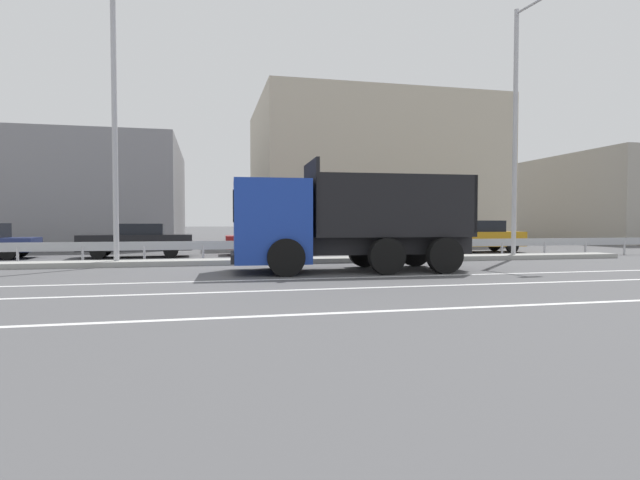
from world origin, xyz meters
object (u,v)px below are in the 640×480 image
parked_car_4 (274,240)px  street_lamp_1 (114,110)px  dump_truck (319,227)px  parked_car_3 (137,240)px  parked_car_6 (480,236)px  median_road_sign (408,227)px  street_lamp_2 (518,122)px  parked_car_5 (392,238)px

parked_car_4 → street_lamp_1: bearing=131.6°
dump_truck → parked_car_3: (-6.15, 7.66, -0.60)m
street_lamp_1 → parked_car_3: 6.36m
parked_car_6 → parked_car_4: bearing=89.9°
median_road_sign → street_lamp_2: 6.27m
dump_truck → street_lamp_2: street_lamp_2 is taller
street_lamp_2 → dump_truck: bearing=-160.0°
parked_car_4 → parked_car_6: (10.25, -0.33, 0.11)m
street_lamp_1 → median_road_sign: bearing=0.4°
dump_truck → parked_car_6: (9.95, 7.77, -0.55)m
parked_car_5 → parked_car_6: 4.59m
dump_truck → median_road_sign: (4.20, 3.19, -0.04)m
parked_car_3 → parked_car_6: 16.10m
median_road_sign → parked_car_4: median_road_sign is taller
street_lamp_1 → parked_car_6: 17.42m
dump_truck → parked_car_5: bearing=-31.3°
dump_truck → parked_car_6: 12.64m
parked_car_5 → parked_car_6: size_ratio=0.99×
median_road_sign → parked_car_3: size_ratio=0.52×
dump_truck → parked_car_5: size_ratio=1.76×
street_lamp_1 → parked_car_4: size_ratio=2.17×
dump_truck → parked_car_4: dump_truck is taller
median_road_sign → street_lamp_2: bearing=0.4°
dump_truck → street_lamp_2: size_ratio=0.73×
median_road_sign → parked_car_6: (5.75, 4.57, -0.52)m
parked_car_3 → parked_car_5: size_ratio=1.11×
dump_truck → parked_car_4: (-0.30, 8.09, -0.67)m
street_lamp_2 → parked_car_3: street_lamp_2 is taller
street_lamp_1 → parked_car_5: bearing=22.6°
parked_car_3 → median_road_sign: bearing=-115.8°
dump_truck → street_lamp_1: 7.99m
street_lamp_1 → parked_car_4: (5.95, 4.97, -4.53)m
dump_truck → parked_car_6: dump_truck is taller
dump_truck → median_road_sign: bearing=-50.1°
parked_car_3 → parked_car_4: size_ratio=1.06×
median_road_sign → parked_car_3: bearing=156.7°
median_road_sign → parked_car_5: median_road_sign is taller
median_road_sign → parked_car_6: 7.36m
street_lamp_1 → street_lamp_2: bearing=0.4°
dump_truck → parked_car_6: bearing=-49.4°
parked_car_3 → parked_car_5: (11.52, 0.31, -0.02)m
street_lamp_2 → parked_car_4: street_lamp_2 is taller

